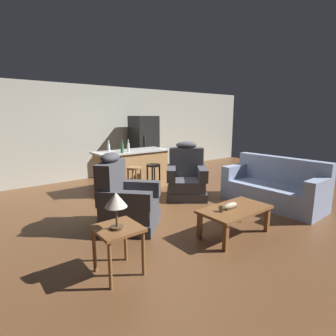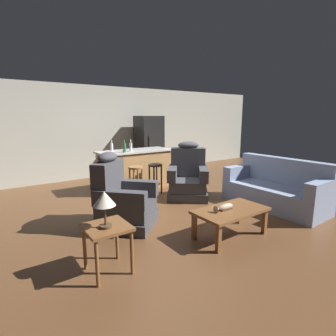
% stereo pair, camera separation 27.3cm
% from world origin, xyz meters
% --- Properties ---
extents(ground_plane, '(12.00, 12.00, 0.00)m').
position_xyz_m(ground_plane, '(0.00, 0.00, 0.00)').
color(ground_plane, brown).
extents(back_wall, '(12.00, 0.05, 2.60)m').
position_xyz_m(back_wall, '(0.00, 3.12, 1.30)').
color(back_wall, '#B2B2A3').
rests_on(back_wall, ground_plane).
extents(coffee_table, '(1.10, 0.60, 0.42)m').
position_xyz_m(coffee_table, '(-0.10, -1.80, 0.36)').
color(coffee_table, brown).
rests_on(coffee_table, ground_plane).
extents(fish_figurine, '(0.34, 0.10, 0.10)m').
position_xyz_m(fish_figurine, '(-0.21, -1.77, 0.46)').
color(fish_figurine, '#4C3823').
rests_on(fish_figurine, coffee_table).
extents(couch, '(0.89, 1.92, 0.94)m').
position_xyz_m(couch, '(1.64, -1.41, 0.34)').
color(couch, '#8493B2').
rests_on(couch, ground_plane).
extents(recliner_near_lamp, '(1.19, 1.19, 1.20)m').
position_xyz_m(recliner_near_lamp, '(-1.23, -0.52, 0.42)').
color(recliner_near_lamp, '#3D3D42').
rests_on(recliner_near_lamp, ground_plane).
extents(recliner_near_island, '(1.18, 1.18, 1.20)m').
position_xyz_m(recliner_near_island, '(0.63, 0.08, 0.42)').
color(recliner_near_island, '#3D3D42').
rests_on(recliner_near_island, ground_plane).
extents(end_table, '(0.48, 0.48, 0.56)m').
position_xyz_m(end_table, '(-1.93, -1.62, 0.46)').
color(end_table, brown).
rests_on(end_table, ground_plane).
extents(table_lamp, '(0.24, 0.24, 0.41)m').
position_xyz_m(table_lamp, '(-1.96, -1.65, 0.87)').
color(table_lamp, '#4C3823').
rests_on(table_lamp, end_table).
extents(kitchen_island, '(1.80, 0.70, 0.95)m').
position_xyz_m(kitchen_island, '(0.00, 1.35, 0.48)').
color(kitchen_island, '#AD7F4C').
rests_on(kitchen_island, ground_plane).
extents(bar_stool_left, '(0.32, 0.32, 0.68)m').
position_xyz_m(bar_stool_left, '(-0.31, 0.72, 0.47)').
color(bar_stool_left, olive).
rests_on(bar_stool_left, ground_plane).
extents(bar_stool_right, '(0.32, 0.32, 0.68)m').
position_xyz_m(bar_stool_right, '(0.19, 0.72, 0.47)').
color(bar_stool_right, black).
rests_on(bar_stool_right, ground_plane).
extents(refrigerator, '(0.70, 0.69, 1.76)m').
position_xyz_m(refrigerator, '(1.13, 2.55, 0.88)').
color(refrigerator, black).
rests_on(refrigerator, ground_plane).
extents(bottle_tall_green, '(0.07, 0.07, 0.29)m').
position_xyz_m(bottle_tall_green, '(-0.38, 1.11, 1.06)').
color(bottle_tall_green, '#2D6B38').
rests_on(bottle_tall_green, kitchen_island).
extents(bottle_short_amber, '(0.06, 0.06, 0.26)m').
position_xyz_m(bottle_short_amber, '(-0.51, 1.51, 1.05)').
color(bottle_short_amber, silver).
rests_on(bottle_short_amber, kitchen_island).
extents(bottle_wine_dark, '(0.06, 0.06, 0.28)m').
position_xyz_m(bottle_wine_dark, '(-0.18, 1.19, 1.06)').
color(bottle_wine_dark, silver).
rests_on(bottle_wine_dark, kitchen_island).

